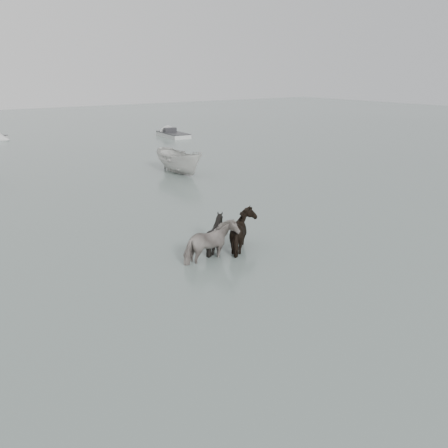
# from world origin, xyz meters

# --- Properties ---
(ground) EXTENTS (140.00, 140.00, 0.00)m
(ground) POSITION_xyz_m (0.00, 0.00, 0.00)
(ground) COLOR #4D5B57
(ground) RESTS_ON ground
(pony_pinto) EXTENTS (1.92, 1.01, 1.56)m
(pony_pinto) POSITION_xyz_m (-0.36, 1.43, 0.78)
(pony_pinto) COLOR black
(pony_pinto) RESTS_ON ground
(pony_dark) EXTENTS (1.82, 1.97, 1.64)m
(pony_dark) POSITION_xyz_m (1.24, 1.69, 0.82)
(pony_dark) COLOR black
(pony_dark) RESTS_ON ground
(pony_black) EXTENTS (1.33, 1.19, 1.43)m
(pony_black) POSITION_xyz_m (0.34, 2.20, 0.72)
(pony_black) COLOR black
(pony_black) RESTS_ON ground
(boat_small) EXTENTS (1.64, 4.16, 1.59)m
(boat_small) POSITION_xyz_m (5.88, 14.00, 0.80)
(boat_small) COLOR #BBBBB6
(boat_small) RESTS_ON ground
(skiff_port) EXTENTS (2.06, 5.74, 0.75)m
(skiff_port) POSITION_xyz_m (13.71, 28.49, 0.38)
(skiff_port) COLOR #AAADAA
(skiff_port) RESTS_ON ground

